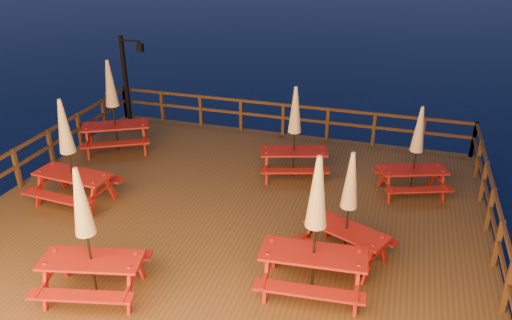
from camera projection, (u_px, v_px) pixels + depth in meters
The scene contains 12 objects.
ground at pixel (236, 220), 12.61m from camera, with size 500.00×500.00×0.00m, color black.
deck at pixel (236, 213), 12.52m from camera, with size 12.00×10.00×0.40m, color #4E3719.
deck_piles at pixel (236, 230), 12.74m from camera, with size 11.44×9.44×1.40m.
railing at pixel (256, 150), 13.64m from camera, with size 11.80×9.75×1.10m.
lamp_post at pixel (129, 72), 16.99m from camera, with size 0.85×0.18×3.00m.
picnic_table_0 at pixel (113, 105), 14.86m from camera, with size 2.51×2.37×2.84m.
picnic_table_1 at pixel (416, 150), 12.49m from camera, with size 2.05×1.87×2.40m.
picnic_table_2 at pixel (294, 131), 13.36m from camera, with size 2.16×1.95×2.59m.
picnic_table_3 at pixel (316, 225), 9.01m from camera, with size 2.13×1.80×2.86m.
picnic_table_4 at pixel (68, 151), 12.00m from camera, with size 2.04×1.72×2.74m.
picnic_table_5 at pixel (349, 206), 9.99m from camera, with size 2.15×1.99×2.46m.
picnic_table_6 at pixel (86, 232), 8.94m from camera, with size 2.17×1.92×2.68m.
Camera 1 is at (3.60, -10.09, 6.84)m, focal length 35.00 mm.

